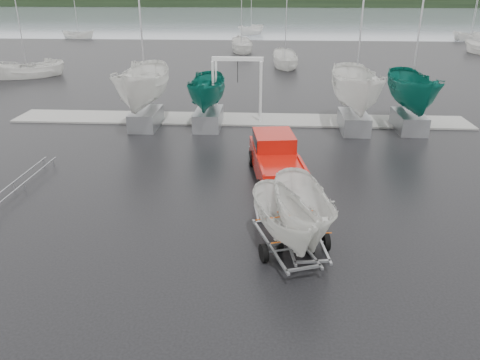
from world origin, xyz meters
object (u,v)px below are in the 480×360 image
(boat_hoist, at_px, (238,80))
(pickup_truck, at_px, (276,157))
(trailer_parked, at_px, (287,185))
(trailer_hitched, at_px, (306,172))

(boat_hoist, bearing_deg, pickup_truck, -76.24)
(pickup_truck, xyz_separation_m, trailer_parked, (0.25, -6.81, 1.54))
(trailer_hitched, xyz_separation_m, trailer_parked, (-0.61, -0.47, -0.26))
(pickup_truck, relative_size, trailer_hitched, 1.16)
(pickup_truck, xyz_separation_m, boat_hoist, (-2.40, 9.81, 1.66))
(trailer_parked, height_order, boat_hoist, trailer_parked)
(boat_hoist, bearing_deg, trailer_hitched, -78.57)
(trailer_parked, distance_m, boat_hoist, 16.83)
(trailer_hitched, bearing_deg, trailer_parked, -150.28)
(trailer_hitched, height_order, boat_hoist, trailer_hitched)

